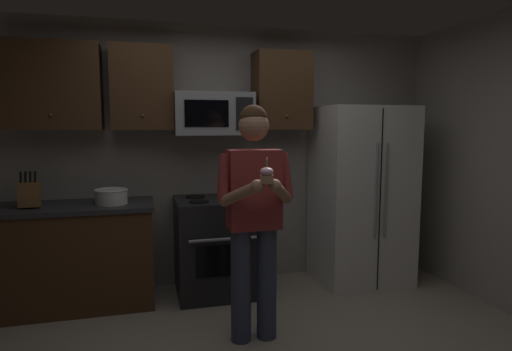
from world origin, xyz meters
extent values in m
cube|color=gray|center=(0.00, 1.75, 1.30)|extent=(4.40, 0.10, 2.60)
cube|color=black|center=(-0.15, 1.36, 0.46)|extent=(0.76, 0.66, 0.92)
cube|color=black|center=(-0.15, 1.02, 0.42)|extent=(0.48, 0.01, 0.28)
cylinder|color=#99999E|center=(-0.15, 1.00, 0.62)|extent=(0.60, 0.03, 0.03)
cylinder|color=black|center=(-0.33, 1.22, 0.93)|extent=(0.18, 0.18, 0.01)
cylinder|color=black|center=(0.03, 1.22, 0.93)|extent=(0.18, 0.18, 0.01)
cylinder|color=black|center=(-0.33, 1.50, 0.93)|extent=(0.18, 0.18, 0.01)
cylinder|color=black|center=(0.03, 1.50, 0.93)|extent=(0.18, 0.18, 0.01)
cube|color=#9EA0A5|center=(-0.15, 1.48, 1.72)|extent=(0.74, 0.40, 0.40)
cube|color=black|center=(-0.24, 1.28, 1.72)|extent=(0.40, 0.01, 0.24)
cube|color=black|center=(0.11, 1.28, 1.72)|extent=(0.16, 0.01, 0.30)
cube|color=white|center=(1.35, 1.32, 0.90)|extent=(0.90, 0.72, 1.80)
cylinder|color=gray|center=(1.30, 0.94, 1.00)|extent=(0.02, 0.02, 0.90)
cylinder|color=gray|center=(1.40, 0.94, 1.00)|extent=(0.02, 0.02, 0.90)
cube|color=black|center=(1.35, 0.95, 0.90)|extent=(0.01, 0.01, 1.74)
cube|color=#4C301C|center=(-1.55, 1.53, 1.95)|extent=(0.80, 0.34, 0.76)
sphere|color=brown|center=(-1.55, 1.35, 1.70)|extent=(0.03, 0.03, 0.03)
cube|color=#4C301C|center=(-0.80, 1.53, 1.95)|extent=(0.55, 0.34, 0.76)
sphere|color=brown|center=(-0.80, 1.35, 1.70)|extent=(0.03, 0.03, 0.03)
cube|color=#4C301C|center=(0.55, 1.53, 1.95)|extent=(0.55, 0.34, 0.76)
sphere|color=brown|center=(0.55, 1.35, 1.70)|extent=(0.03, 0.03, 0.03)
cube|color=#4C301C|center=(-1.45, 1.38, 0.44)|extent=(1.40, 0.62, 0.88)
cube|color=#2D2D33|center=(-1.45, 1.38, 0.90)|extent=(1.44, 0.66, 0.04)
cube|color=brown|center=(-1.74, 1.33, 1.03)|extent=(0.16, 0.15, 0.24)
cylinder|color=black|center=(-1.80, 1.31, 1.19)|extent=(0.02, 0.04, 0.09)
cylinder|color=black|center=(-1.76, 1.31, 1.19)|extent=(0.02, 0.04, 0.09)
cylinder|color=black|center=(-1.73, 1.31, 1.19)|extent=(0.02, 0.04, 0.09)
cylinder|color=black|center=(-1.69, 1.31, 1.19)|extent=(0.02, 0.04, 0.09)
cylinder|color=white|center=(-1.09, 1.34, 0.98)|extent=(0.28, 0.28, 0.12)
torus|color=white|center=(-1.09, 1.34, 1.04)|extent=(0.29, 0.29, 0.02)
cylinder|color=#383F59|center=(-0.13, 0.38, 0.43)|extent=(0.15, 0.15, 0.86)
cylinder|color=#383F59|center=(0.07, 0.38, 0.43)|extent=(0.15, 0.15, 0.86)
cube|color=maroon|center=(-0.03, 0.38, 1.15)|extent=(0.38, 0.22, 0.58)
sphere|color=#A37556|center=(-0.03, 0.38, 1.61)|extent=(0.22, 0.22, 0.22)
sphere|color=#382314|center=(-0.03, 0.39, 1.66)|extent=(0.20, 0.20, 0.20)
cylinder|color=maroon|center=(-0.26, 0.35, 1.25)|extent=(0.15, 0.18, 0.35)
cylinder|color=#A37556|center=(-0.18, 0.19, 1.15)|extent=(0.26, 0.33, 0.21)
sphere|color=#A37556|center=(-0.09, 0.06, 1.22)|extent=(0.09, 0.09, 0.09)
cylinder|color=maroon|center=(0.19, 0.35, 1.25)|extent=(0.15, 0.18, 0.35)
cylinder|color=#A37556|center=(0.12, 0.19, 1.15)|extent=(0.26, 0.33, 0.21)
sphere|color=#A37556|center=(0.03, 0.06, 1.22)|extent=(0.09, 0.09, 0.09)
cylinder|color=#A87F56|center=(-0.03, 0.04, 1.26)|extent=(0.08, 0.08, 0.06)
ellipsoid|color=#F2B2CC|center=(-0.03, 0.04, 1.31)|extent=(0.09, 0.09, 0.06)
cylinder|color=#4CBF66|center=(-0.03, 0.04, 1.36)|extent=(0.01, 0.01, 0.06)
ellipsoid|color=#FFD159|center=(-0.03, 0.04, 1.40)|extent=(0.01, 0.01, 0.02)
camera|label=1|loc=(-0.81, -2.64, 1.62)|focal=30.34mm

